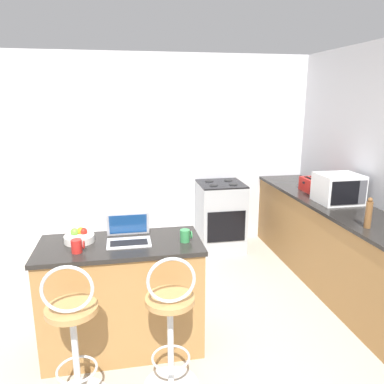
{
  "coord_description": "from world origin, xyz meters",
  "views": [
    {
      "loc": [
        -0.18,
        -2.25,
        2.04
      ],
      "look_at": [
        0.56,
        1.66,
        1.03
      ],
      "focal_mm": 35.0,
      "sensor_mm": 36.0,
      "label": 1
    }
  ],
  "objects_px": {
    "mug_red": "(77,246)",
    "mug_green": "(185,236)",
    "laptop": "(129,234)",
    "stove_range": "(220,216)",
    "pepper_mill": "(369,213)",
    "bar_stool_near": "(74,338)",
    "toaster": "(312,185)",
    "bar_stool_far": "(171,327)",
    "microwave": "(338,188)",
    "fruit_bowl": "(79,237)"
  },
  "relations": [
    {
      "from": "bar_stool_near",
      "to": "toaster",
      "type": "bearing_deg",
      "value": 34.83
    },
    {
      "from": "stove_range",
      "to": "bar_stool_far",
      "type": "bearing_deg",
      "value": -112.23
    },
    {
      "from": "laptop",
      "to": "fruit_bowl",
      "type": "height_order",
      "value": "laptop"
    },
    {
      "from": "toaster",
      "to": "mug_green",
      "type": "distance_m",
      "value": 2.22
    },
    {
      "from": "bar_stool_far",
      "to": "stove_range",
      "type": "bearing_deg",
      "value": 67.77
    },
    {
      "from": "laptop",
      "to": "mug_green",
      "type": "bearing_deg",
      "value": -12.24
    },
    {
      "from": "stove_range",
      "to": "mug_green",
      "type": "xyz_separation_m",
      "value": [
        -0.82,
        -1.96,
        0.51
      ]
    },
    {
      "from": "mug_red",
      "to": "mug_green",
      "type": "bearing_deg",
      "value": 4.58
    },
    {
      "from": "stove_range",
      "to": "microwave",
      "type": "bearing_deg",
      "value": -48.87
    },
    {
      "from": "microwave",
      "to": "mug_red",
      "type": "distance_m",
      "value": 2.78
    },
    {
      "from": "microwave",
      "to": "bar_stool_near",
      "type": "bearing_deg",
      "value": -153.62
    },
    {
      "from": "bar_stool_far",
      "to": "toaster",
      "type": "bearing_deg",
      "value": 42.7
    },
    {
      "from": "pepper_mill",
      "to": "bar_stool_far",
      "type": "bearing_deg",
      "value": -163.96
    },
    {
      "from": "microwave",
      "to": "mug_red",
      "type": "height_order",
      "value": "microwave"
    },
    {
      "from": "bar_stool_near",
      "to": "microwave",
      "type": "distance_m",
      "value": 3.01
    },
    {
      "from": "bar_stool_near",
      "to": "pepper_mill",
      "type": "xyz_separation_m",
      "value": [
        2.45,
        0.52,
        0.55
      ]
    },
    {
      "from": "laptop",
      "to": "stove_range",
      "type": "bearing_deg",
      "value": 56.03
    },
    {
      "from": "stove_range",
      "to": "mug_red",
      "type": "distance_m",
      "value": 2.65
    },
    {
      "from": "bar_stool_near",
      "to": "mug_green",
      "type": "relative_size",
      "value": 10.8
    },
    {
      "from": "toaster",
      "to": "mug_green",
      "type": "xyz_separation_m",
      "value": [
        -1.78,
        -1.32,
        -0.03
      ]
    },
    {
      "from": "bar_stool_near",
      "to": "mug_red",
      "type": "bearing_deg",
      "value": 88.51
    },
    {
      "from": "toaster",
      "to": "mug_red",
      "type": "xyz_separation_m",
      "value": [
        -2.6,
        -1.39,
        -0.03
      ]
    },
    {
      "from": "bar_stool_far",
      "to": "fruit_bowl",
      "type": "relative_size",
      "value": 4.51
    },
    {
      "from": "pepper_mill",
      "to": "mug_red",
      "type": "bearing_deg",
      "value": -177.82
    },
    {
      "from": "mug_red",
      "to": "toaster",
      "type": "bearing_deg",
      "value": 28.11
    },
    {
      "from": "bar_stool_far",
      "to": "mug_green",
      "type": "height_order",
      "value": "bar_stool_far"
    },
    {
      "from": "bar_stool_near",
      "to": "mug_red",
      "type": "height_order",
      "value": "bar_stool_near"
    },
    {
      "from": "toaster",
      "to": "laptop",
      "type": "bearing_deg",
      "value": -151.09
    },
    {
      "from": "mug_red",
      "to": "stove_range",
      "type": "bearing_deg",
      "value": 51.12
    },
    {
      "from": "toaster",
      "to": "mug_red",
      "type": "relative_size",
      "value": 2.95
    },
    {
      "from": "bar_stool_near",
      "to": "bar_stool_far",
      "type": "height_order",
      "value": "same"
    },
    {
      "from": "toaster",
      "to": "stove_range",
      "type": "bearing_deg",
      "value": 146.53
    },
    {
      "from": "mug_red",
      "to": "pepper_mill",
      "type": "xyz_separation_m",
      "value": [
        2.44,
        0.09,
        0.08
      ]
    },
    {
      "from": "laptop",
      "to": "pepper_mill",
      "type": "distance_m",
      "value": 2.07
    },
    {
      "from": "fruit_bowl",
      "to": "toaster",
      "type": "bearing_deg",
      "value": 24.14
    },
    {
      "from": "stove_range",
      "to": "pepper_mill",
      "type": "distance_m",
      "value": 2.18
    },
    {
      "from": "mug_green",
      "to": "toaster",
      "type": "bearing_deg",
      "value": 36.61
    },
    {
      "from": "microwave",
      "to": "stove_range",
      "type": "bearing_deg",
      "value": 131.13
    },
    {
      "from": "bar_stool_far",
      "to": "mug_green",
      "type": "distance_m",
      "value": 0.71
    },
    {
      "from": "microwave",
      "to": "toaster",
      "type": "bearing_deg",
      "value": 93.76
    },
    {
      "from": "laptop",
      "to": "pepper_mill",
      "type": "relative_size",
      "value": 1.24
    },
    {
      "from": "laptop",
      "to": "pepper_mill",
      "type": "height_order",
      "value": "pepper_mill"
    },
    {
      "from": "bar_stool_far",
      "to": "mug_green",
      "type": "relative_size",
      "value": 10.8
    },
    {
      "from": "bar_stool_far",
      "to": "bar_stool_near",
      "type": "bearing_deg",
      "value": 180.0
    },
    {
      "from": "bar_stool_far",
      "to": "laptop",
      "type": "distance_m",
      "value": 0.8
    },
    {
      "from": "mug_red",
      "to": "bar_stool_far",
      "type": "bearing_deg",
      "value": -34.17
    },
    {
      "from": "toaster",
      "to": "fruit_bowl",
      "type": "xyz_separation_m",
      "value": [
        -2.61,
        -1.17,
        -0.05
      ]
    },
    {
      "from": "mug_green",
      "to": "bar_stool_far",
      "type": "bearing_deg",
      "value": -110.87
    },
    {
      "from": "bar_stool_near",
      "to": "mug_red",
      "type": "xyz_separation_m",
      "value": [
        0.01,
        0.43,
        0.47
      ]
    },
    {
      "from": "mug_green",
      "to": "pepper_mill",
      "type": "bearing_deg",
      "value": 0.96
    }
  ]
}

